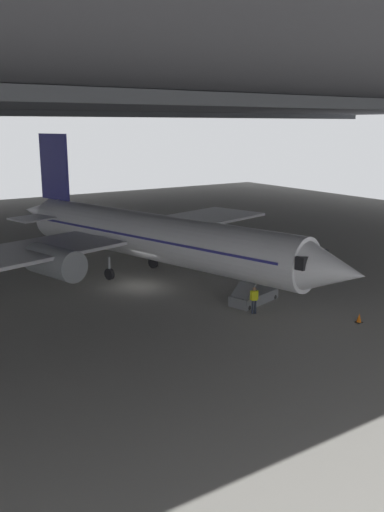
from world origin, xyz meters
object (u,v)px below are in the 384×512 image
boarding_stairs (255,292)px  crew_worker_by_stairs (254,298)px  traffic_cone_orange (359,318)px  airplane_main (148,236)px  baggage_tug (142,239)px

boarding_stairs → crew_worker_by_stairs: bearing=-130.6°
traffic_cone_orange → crew_worker_by_stairs: bearing=131.7°
boarding_stairs → crew_worker_by_stairs: 2.38m
boarding_stairs → traffic_cone_orange: 7.17m
traffic_cone_orange → airplane_main: bearing=110.1°
boarding_stairs → baggage_tug: boarding_stairs is taller
airplane_main → boarding_stairs: (3.04, -9.19, -2.64)m
crew_worker_by_stairs → traffic_cone_orange: (4.28, -4.81, -0.72)m
baggage_tug → crew_worker_by_stairs: bearing=-100.2°
crew_worker_by_stairs → traffic_cone_orange: crew_worker_by_stairs is taller
traffic_cone_orange → baggage_tug: size_ratio=0.24×
crew_worker_by_stairs → boarding_stairs: bearing=49.4°
traffic_cone_orange → baggage_tug: (-0.29, 27.09, 0.23)m
boarding_stairs → traffic_cone_orange: size_ratio=7.59×
crew_worker_by_stairs → traffic_cone_orange: bearing=-48.3°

